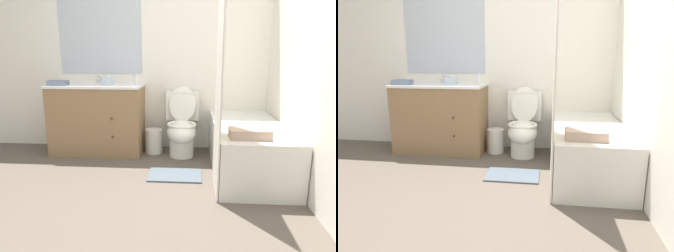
# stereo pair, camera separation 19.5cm
# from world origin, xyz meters

# --- Properties ---
(ground_plane) EXTENTS (14.00, 14.00, 0.00)m
(ground_plane) POSITION_xyz_m (0.00, 0.00, 0.00)
(ground_plane) COLOR brown
(wall_back) EXTENTS (8.00, 0.06, 2.50)m
(wall_back) POSITION_xyz_m (-0.01, 1.79, 1.25)
(wall_back) COLOR white
(wall_back) RESTS_ON ground_plane
(wall_right) EXTENTS (0.05, 2.77, 2.50)m
(wall_right) POSITION_xyz_m (1.38, 0.88, 1.25)
(wall_right) COLOR white
(wall_right) RESTS_ON ground_plane
(vanity_cabinet) EXTENTS (1.14, 0.58, 0.87)m
(vanity_cabinet) POSITION_xyz_m (-0.79, 1.49, 0.44)
(vanity_cabinet) COLOR olive
(vanity_cabinet) RESTS_ON ground_plane
(sink_faucet) EXTENTS (0.14, 0.12, 0.12)m
(sink_faucet) POSITION_xyz_m (-0.79, 1.69, 0.90)
(sink_faucet) COLOR silver
(sink_faucet) RESTS_ON vanity_cabinet
(toilet) EXTENTS (0.42, 0.64, 0.84)m
(toilet) POSITION_xyz_m (0.28, 1.44, 0.37)
(toilet) COLOR silver
(toilet) RESTS_ON ground_plane
(bathtub) EXTENTS (0.72, 1.56, 0.51)m
(bathtub) POSITION_xyz_m (0.99, 0.98, 0.26)
(bathtub) COLOR silver
(bathtub) RESTS_ON ground_plane
(shower_curtain) EXTENTS (0.01, 0.51, 1.93)m
(shower_curtain) POSITION_xyz_m (0.62, 0.45, 0.97)
(shower_curtain) COLOR silver
(shower_curtain) RESTS_ON ground_plane
(wastebasket) EXTENTS (0.22, 0.22, 0.30)m
(wastebasket) POSITION_xyz_m (-0.08, 1.50, 0.15)
(wastebasket) COLOR silver
(wastebasket) RESTS_ON ground_plane
(tissue_box) EXTENTS (0.11, 0.15, 0.11)m
(tissue_box) POSITION_xyz_m (-0.63, 1.47, 0.91)
(tissue_box) COLOR silver
(tissue_box) RESTS_ON vanity_cabinet
(soap_dispenser) EXTENTS (0.06, 0.06, 0.13)m
(soap_dispenser) POSITION_xyz_m (-0.30, 1.56, 0.92)
(soap_dispenser) COLOR silver
(soap_dispenser) RESTS_ON vanity_cabinet
(hand_towel_folded) EXTENTS (0.22, 0.15, 0.06)m
(hand_towel_folded) POSITION_xyz_m (-1.21, 1.34, 0.90)
(hand_towel_folded) COLOR slate
(hand_towel_folded) RESTS_ON vanity_cabinet
(bath_towel_folded) EXTENTS (0.35, 0.21, 0.08)m
(bath_towel_folded) POSITION_xyz_m (0.90, 0.43, 0.55)
(bath_towel_folded) COLOR tan
(bath_towel_folded) RESTS_ON bathtub
(bath_mat) EXTENTS (0.55, 0.36, 0.02)m
(bath_mat) POSITION_xyz_m (0.23, 0.75, 0.01)
(bath_mat) COLOR #4C5660
(bath_mat) RESTS_ON ground_plane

